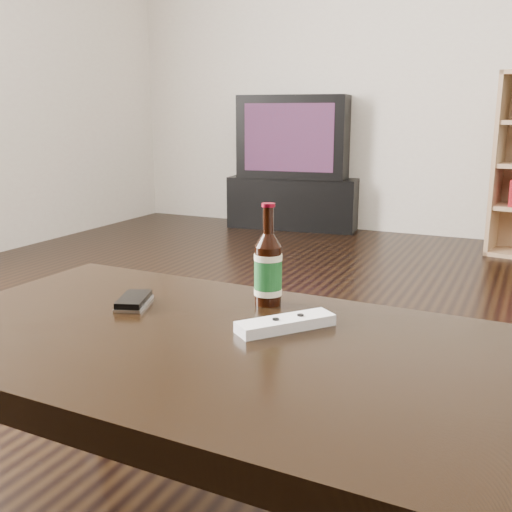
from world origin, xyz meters
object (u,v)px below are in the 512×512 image
at_px(coffee_table, 202,363).
at_px(phone, 134,301).
at_px(beer_bottle, 268,269).
at_px(remote, 286,323).
at_px(tv, 297,136).
at_px(tv_stand, 296,201).

bearing_deg(coffee_table, phone, 156.77).
xyz_separation_m(coffee_table, beer_bottle, (0.04, 0.24, 0.14)).
bearing_deg(remote, tv, 149.69).
bearing_deg(remote, beer_bottle, 165.06).
relative_size(tv_stand, remote, 5.05).
distance_m(coffee_table, phone, 0.26).
bearing_deg(remote, tv_stand, 149.68).
distance_m(tv, phone, 3.46).
height_order(tv, phone, tv).
bearing_deg(beer_bottle, tv_stand, 110.25).
bearing_deg(coffee_table, tv_stand, 108.38).
bearing_deg(beer_bottle, coffee_table, -99.12).
xyz_separation_m(tv, beer_bottle, (1.18, -3.20, -0.17)).
bearing_deg(remote, phone, -140.87).
relative_size(phone, remote, 0.68).
distance_m(tv_stand, beer_bottle, 3.42).
relative_size(tv_stand, tv, 1.13).
height_order(tv_stand, phone, phone).
relative_size(beer_bottle, remote, 1.19).
height_order(coffee_table, beer_bottle, beer_bottle).
relative_size(coffee_table, beer_bottle, 5.25).
bearing_deg(beer_bottle, tv, 110.25).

